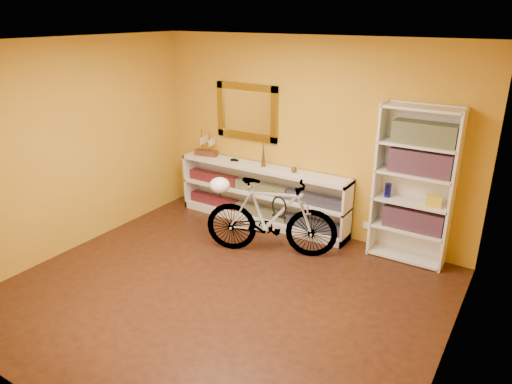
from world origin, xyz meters
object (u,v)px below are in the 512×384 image
Objects in this scene: console_unit at (262,195)px; bicycle at (271,217)px; helmet at (220,185)px; bookcase at (414,186)px.

console_unit is 1.55× the size of bicycle.
bicycle reaches higher than console_unit.
console_unit is 10.20× the size of helmet.
bicycle is 6.59× the size of helmet.
console_unit is at bearing 89.09° from helmet.
bookcase is 7.46× the size of helmet.
console_unit is at bearing -179.31° from bookcase.
bicycle is (-1.48, -0.77, -0.46)m from bookcase.
helmet is at bearing 90.00° from bicycle.
helmet is at bearing -154.34° from bookcase.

